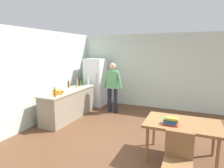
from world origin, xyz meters
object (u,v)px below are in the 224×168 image
bottle_beer_brown (69,84)px  bottle_vinegar_tall (77,83)px  chair (178,158)px  utensil_jar (79,82)px  person (113,84)px  bottle_water_clear (88,81)px  bottle_wine_green (82,81)px  bottle_wine_dark (79,82)px  refrigerator (95,82)px  cooking_pot (58,92)px  book_stack (171,121)px  bottle_oil_amber (55,93)px  dining_table (182,126)px

bottle_beer_brown → bottle_vinegar_tall: (0.23, 0.17, 0.03)m
chair → utensil_jar: (-3.59, 3.00, 0.44)m
utensil_jar → bottle_vinegar_tall: 0.48m
person → bottle_water_clear: size_ratio=5.67×
bottle_wine_green → chair: bearing=-40.5°
bottle_wine_dark → bottle_vinegar_tall: bearing=-71.1°
bottle_beer_brown → bottle_vinegar_tall: bottle_vinegar_tall is taller
refrigerator → bottle_water_clear: bearing=-88.0°
person → bottle_beer_brown: person is taller
cooking_pot → utensil_jar: (-0.26, 1.53, 0.02)m
cooking_pot → chair: bearing=-23.8°
person → bottle_wine_dark: person is taller
refrigerator → cooking_pot: bearing=-90.8°
person → bottle_wine_dark: bearing=-164.3°
bottle_vinegar_tall → bottle_water_clear: (0.12, 0.51, -0.01)m
bottle_wine_green → bottle_vinegar_tall: bottle_wine_green is taller
person → cooking_pot: person is taller
refrigerator → book_stack: bearing=-43.0°
cooking_pot → bottle_water_clear: 1.60m
bottle_wine_green → bottle_oil_amber: size_ratio=1.21×
dining_table → bottle_oil_amber: bearing=176.5°
chair → bottle_vinegar_tall: 4.29m
bottle_wine_green → bottle_vinegar_tall: (0.02, -0.35, -0.01)m
refrigerator → dining_table: (3.30, -2.70, -0.23)m
person → bottle_water_clear: person is taller
bottle_wine_dark → bottle_oil_amber: bearing=-80.0°
refrigerator → book_stack: size_ratio=6.54×
chair → bottle_oil_amber: size_ratio=3.25×
dining_table → bottle_wine_dark: bearing=152.2°
chair → bottle_water_clear: bearing=131.2°
bottle_beer_brown → book_stack: (3.43, -1.62, -0.19)m
person → bottle_wine_dark: (-1.13, -0.32, 0.07)m
chair → cooking_pot: cooking_pot is taller
dining_table → chair: bearing=-90.0°
bottle_oil_amber → refrigerator: bearing=92.6°
bottle_vinegar_tall → utensil_jar: bearing=113.8°
cooking_pot → utensil_jar: size_ratio=1.25×
bottle_vinegar_tall → person: bearing=27.7°
chair → bottle_wine_green: size_ratio=2.68×
dining_table → bottle_wine_green: size_ratio=4.12×
bottle_water_clear → book_stack: 3.85m
dining_table → cooking_pot: 3.38m
bottle_beer_brown → bottle_oil_amber: (0.44, -1.23, 0.01)m
bottle_wine_green → book_stack: bottle_wine_green is taller
bottle_wine_green → bottle_water_clear: size_ratio=1.13×
cooking_pot → utensil_jar: 1.55m
cooking_pot → bottle_vinegar_tall: 1.10m
person → dining_table: person is taller
book_stack → cooking_pot: bearing=167.4°
bottle_vinegar_tall → book_stack: size_ratio=1.16×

